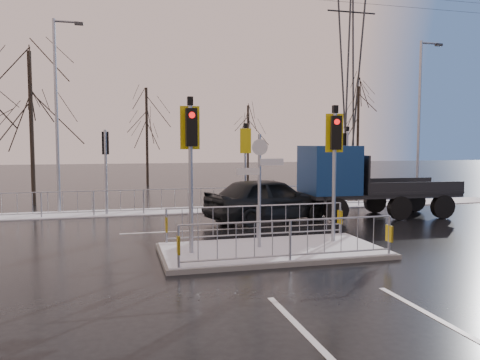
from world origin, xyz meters
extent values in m
plane|color=black|center=(0.00, 0.00, 0.00)|extent=(120.00, 120.00, 0.00)
cube|color=white|center=(0.00, 8.60, 0.02)|extent=(30.00, 2.00, 0.04)
cube|color=silver|center=(-1.20, -5.50, 0.00)|extent=(0.12, 4.00, 0.01)
cube|color=silver|center=(1.20, -5.50, 0.00)|extent=(0.12, 4.00, 0.01)
cube|color=silver|center=(0.00, 3.80, 0.00)|extent=(8.00, 0.15, 0.01)
cube|color=slate|center=(0.00, 0.00, 0.06)|extent=(6.00, 3.00, 0.12)
cube|color=white|center=(0.00, 0.00, 0.14)|extent=(5.85, 2.85, 0.03)
cube|color=gold|center=(-2.70, -1.38, 0.67)|extent=(0.05, 0.28, 0.42)
cube|color=gold|center=(2.70, -1.38, 0.67)|extent=(0.05, 0.28, 0.42)
cube|color=gold|center=(-2.70, 1.38, 0.67)|extent=(0.05, 0.28, 0.42)
cube|color=gold|center=(2.70, 1.38, 0.67)|extent=(0.05, 0.28, 0.42)
cylinder|color=#959AA3|center=(-2.20, 0.00, 2.02)|extent=(0.11, 0.11, 3.80)
cube|color=black|center=(-2.20, -0.18, 3.37)|extent=(0.28, 0.22, 0.95)
cylinder|color=red|center=(-2.20, -0.29, 3.67)|extent=(0.16, 0.04, 0.16)
cube|color=yellow|center=(-2.20, 0.07, 3.37)|extent=(0.50, 0.03, 1.10)
cube|color=black|center=(-2.20, 0.00, 4.04)|extent=(0.14, 0.14, 0.22)
cylinder|color=#959AA3|center=(2.00, 0.40, 1.97)|extent=(0.11, 0.11, 3.70)
cube|color=black|center=(1.95, 0.23, 3.27)|extent=(0.33, 0.28, 0.95)
cylinder|color=red|center=(1.93, 0.12, 3.57)|extent=(0.16, 0.08, 0.16)
cube|color=yellow|center=(2.02, 0.47, 3.27)|extent=(0.49, 0.16, 1.10)
cube|color=black|center=(2.00, 0.40, 3.94)|extent=(0.14, 0.14, 0.22)
cylinder|color=#959AA3|center=(-0.30, 0.20, 1.67)|extent=(0.09, 0.09, 3.10)
cube|color=silver|center=(0.05, 0.20, 2.47)|extent=(0.70, 0.14, 0.18)
cube|color=silver|center=(-0.62, 0.20, 2.22)|extent=(0.62, 0.15, 0.18)
cylinder|color=silver|center=(-0.30, 0.17, 2.87)|extent=(0.44, 0.03, 0.44)
cylinder|color=#959AA3|center=(-4.50, 8.30, 1.79)|extent=(0.11, 0.11, 3.50)
cube|color=black|center=(-4.50, 8.48, 2.99)|extent=(0.28, 0.22, 0.95)
cylinder|color=red|center=(-4.50, 8.59, 3.29)|extent=(0.16, 0.04, 0.16)
cylinder|color=#959AA3|center=(1.50, 8.30, 1.84)|extent=(0.11, 0.11, 3.60)
cube|color=black|center=(1.50, 8.48, 3.09)|extent=(0.28, 0.22, 0.95)
cylinder|color=red|center=(1.50, 8.59, 3.39)|extent=(0.16, 0.04, 0.16)
cube|color=yellow|center=(1.50, 8.23, 3.09)|extent=(0.50, 0.03, 1.10)
cube|color=black|center=(1.50, 8.30, 3.76)|extent=(0.14, 0.14, 0.22)
cylinder|color=#959AA3|center=(6.50, 8.30, 1.79)|extent=(0.11, 0.11, 3.50)
cube|color=black|center=(6.45, 8.47, 2.99)|extent=(0.33, 0.28, 0.95)
cylinder|color=red|center=(6.43, 8.58, 3.29)|extent=(0.16, 0.08, 0.16)
cube|color=black|center=(6.50, 8.30, 3.66)|extent=(0.14, 0.14, 0.22)
imported|color=black|center=(1.54, 5.08, 0.85)|extent=(5.33, 3.25, 1.70)
cylinder|color=black|center=(3.93, 4.15, 0.47)|extent=(0.95, 0.33, 0.94)
cylinder|color=black|center=(4.03, 6.12, 0.47)|extent=(0.95, 0.33, 0.94)
cylinder|color=black|center=(6.56, 4.02, 0.47)|extent=(0.95, 0.33, 0.94)
cylinder|color=black|center=(6.66, 5.99, 0.47)|extent=(0.95, 0.33, 0.94)
cylinder|color=black|center=(8.44, 3.93, 0.47)|extent=(0.95, 0.33, 0.94)
cylinder|color=black|center=(8.54, 5.90, 0.47)|extent=(0.95, 0.33, 0.94)
cube|color=black|center=(6.24, 5.02, 0.92)|extent=(6.31, 2.47, 0.15)
cube|color=navy|center=(4.07, 5.13, 1.94)|extent=(1.99, 2.35, 1.88)
cube|color=black|center=(4.99, 5.09, 2.32)|extent=(0.13, 1.88, 1.04)
cube|color=#2D3033|center=(3.51, 5.16, 0.89)|extent=(0.22, 2.17, 0.33)
cube|color=black|center=(7.27, 4.97, 1.05)|extent=(4.25, 2.46, 0.11)
cube|color=black|center=(5.25, 5.07, 1.81)|extent=(0.19, 2.26, 1.41)
cylinder|color=black|center=(-8.00, 12.50, 3.68)|extent=(0.20, 0.20, 7.36)
cylinder|color=black|center=(-2.00, 22.00, 3.45)|extent=(0.19, 0.19, 6.90)
cylinder|color=black|center=(6.00, 24.00, 2.99)|extent=(0.16, 0.16, 5.98)
cylinder|color=black|center=(14.00, 21.00, 3.68)|extent=(0.20, 0.20, 7.36)
cylinder|color=#959AA3|center=(10.50, 8.50, 4.00)|extent=(0.14, 0.14, 8.00)
cylinder|color=#959AA3|center=(11.00, 8.50, 7.90)|extent=(1.00, 0.10, 0.10)
cube|color=#2D3033|center=(11.50, 8.50, 7.85)|extent=(0.35, 0.18, 0.12)
cylinder|color=#959AA3|center=(-6.50, 9.50, 4.10)|extent=(0.14, 0.14, 8.20)
cylinder|color=#959AA3|center=(-6.00, 9.50, 8.10)|extent=(1.00, 0.10, 0.10)
cube|color=#2D3033|center=(-5.50, 9.50, 8.05)|extent=(0.35, 0.18, 0.12)
cylinder|color=#2D3033|center=(18.60, 30.60, 10.00)|extent=(1.18, 1.18, 19.97)
cylinder|color=#2D3033|center=(17.40, 30.60, 10.00)|extent=(1.18, 1.18, 19.97)
cylinder|color=#2D3033|center=(18.60, 29.40, 10.00)|extent=(1.18, 1.18, 19.97)
cylinder|color=#2D3033|center=(17.40, 29.40, 10.00)|extent=(1.18, 1.18, 19.97)
cylinder|color=#2D3033|center=(18.00, 30.00, 15.60)|extent=(5.00, 0.16, 0.16)
camera|label=1|loc=(-3.98, -11.86, 2.96)|focal=35.00mm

